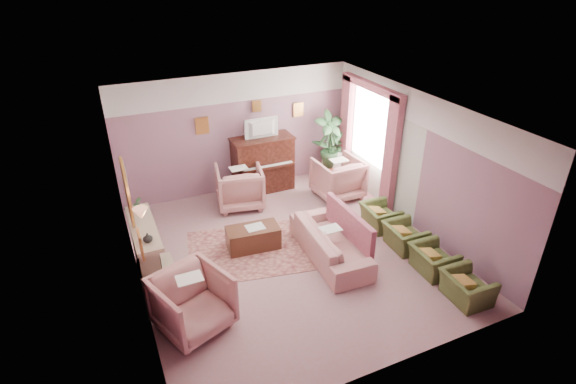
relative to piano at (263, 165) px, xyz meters
name	(u,v)px	position (x,y,z in m)	size (l,w,h in m)	color
floor	(291,253)	(-0.50, -2.68, -0.65)	(5.50, 6.00, 0.01)	gray
ceiling	(291,112)	(-0.50, -2.68, 2.15)	(5.50, 6.00, 0.01)	white
wall_back	(237,134)	(-0.50, 0.32, 0.75)	(5.50, 0.02, 2.80)	slate
wall_front	(392,290)	(-0.50, -5.68, 0.75)	(5.50, 0.02, 2.80)	slate
wall_left	(130,222)	(-3.25, -2.68, 0.75)	(0.02, 6.00, 2.80)	slate
wall_right	(416,162)	(2.25, -2.68, 0.75)	(0.02, 6.00, 2.80)	slate
picture_rail_band	(234,88)	(-0.50, 0.31, 1.82)	(5.50, 0.01, 0.65)	silver
stripe_panel	(377,154)	(2.23, -1.38, 0.42)	(0.01, 3.00, 2.15)	beige
fireplace_surround	(146,257)	(-3.09, -2.48, -0.10)	(0.30, 1.40, 1.10)	tan
fireplace_inset	(154,262)	(-2.99, -2.48, -0.25)	(0.18, 0.72, 0.68)	black
fire_ember	(158,270)	(-2.95, -2.48, -0.43)	(0.06, 0.54, 0.10)	#F44F0E
mantel_shelf	(143,228)	(-3.06, -2.48, 0.47)	(0.40, 1.55, 0.07)	tan
hearth	(163,279)	(-2.89, -2.48, -0.64)	(0.55, 1.50, 0.02)	tan
mirror_frame	(127,193)	(-3.20, -2.48, 1.15)	(0.04, 0.72, 1.20)	gold
mirror_glass	(129,193)	(-3.17, -2.48, 1.15)	(0.01, 0.60, 1.06)	white
sconce_shade	(141,213)	(-3.12, -3.53, 1.33)	(0.20, 0.20, 0.16)	#E89569
piano	(263,165)	(0.00, 0.00, 0.00)	(1.40, 0.60, 1.30)	#35150F
piano_keyshelf	(268,168)	(0.00, -0.35, 0.07)	(1.30, 0.12, 0.06)	#35150F
piano_keys	(268,166)	(0.00, -0.35, 0.11)	(1.20, 0.08, 0.02)	silver
piano_top	(262,139)	(0.00, 0.00, 0.66)	(1.45, 0.65, 0.04)	#35150F
television	(263,127)	(0.00, -0.05, 0.95)	(0.80, 0.12, 0.48)	black
print_back_left	(202,126)	(-1.30, 0.28, 1.07)	(0.30, 0.03, 0.38)	gold
print_back_right	(298,110)	(1.05, 0.28, 1.13)	(0.26, 0.03, 0.34)	gold
print_back_mid	(257,106)	(0.00, 0.28, 1.35)	(0.22, 0.03, 0.26)	gold
print_left_wall	(141,244)	(-3.21, -3.88, 1.07)	(0.03, 0.28, 0.36)	gold
window_blind	(372,124)	(2.20, -1.13, 1.05)	(0.03, 1.40, 1.80)	silver
curtain_left	(391,156)	(2.12, -2.05, 0.65)	(0.16, 0.34, 2.60)	#9B4B5B
curtain_right	(346,129)	(2.12, -0.21, 0.65)	(0.16, 0.34, 2.60)	#9B4B5B
pelmet	(372,87)	(2.12, -1.13, 1.91)	(0.16, 2.20, 0.16)	#9B4B5B
mantel_plant	(137,204)	(-3.05, -1.93, 0.64)	(0.16, 0.16, 0.28)	#29532C
mantel_vase	(148,238)	(-3.05, -2.98, 0.58)	(0.16, 0.16, 0.16)	silver
area_rug	(254,249)	(-1.10, -2.30, -0.64)	(2.50, 1.80, 0.01)	#91564F
coffee_table	(253,238)	(-1.09, -2.22, -0.43)	(1.00, 0.50, 0.45)	#472719
table_paper	(255,227)	(-1.04, -2.22, -0.20)	(0.35, 0.28, 0.01)	silver
sofa	(330,237)	(0.14, -3.06, -0.23)	(0.70, 2.09, 0.85)	tan
sofa_throw	(349,224)	(0.54, -3.06, -0.05)	(0.11, 1.59, 0.58)	#9B4B5B
floral_armchair_left	(239,185)	(-0.77, -0.52, -0.13)	(0.99, 0.99, 1.04)	tan
floral_armchair_right	(338,176)	(1.46, -1.04, -0.13)	(0.99, 0.99, 1.04)	tan
floral_armchair_front	(192,300)	(-2.63, -3.82, -0.13)	(0.99, 0.99, 1.04)	tan
olive_chair_a	(467,284)	(1.58, -5.06, -0.32)	(0.53, 0.76, 0.66)	#4B5A2A
olive_chair_b	(433,256)	(1.58, -4.24, -0.32)	(0.53, 0.76, 0.66)	#4B5A2A
olive_chair_c	(405,233)	(1.58, -3.42, -0.32)	(0.53, 0.76, 0.66)	#4B5A2A
olive_chair_d	(380,213)	(1.58, -2.60, -0.32)	(0.53, 0.76, 0.66)	#4B5A2A
side_table	(332,163)	(1.87, -0.04, -0.30)	(0.52, 0.52, 0.70)	white
side_plant_big	(333,144)	(1.87, -0.04, 0.22)	(0.30, 0.30, 0.34)	#29532C
side_plant_small	(339,146)	(1.99, -0.14, 0.19)	(0.16, 0.16, 0.28)	#29532C
palm_pot	(327,173)	(1.68, -0.16, -0.48)	(0.34, 0.34, 0.34)	#9C3C31
palm_plant	(329,140)	(1.68, -0.16, 0.41)	(0.76, 0.76, 1.44)	#29532C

